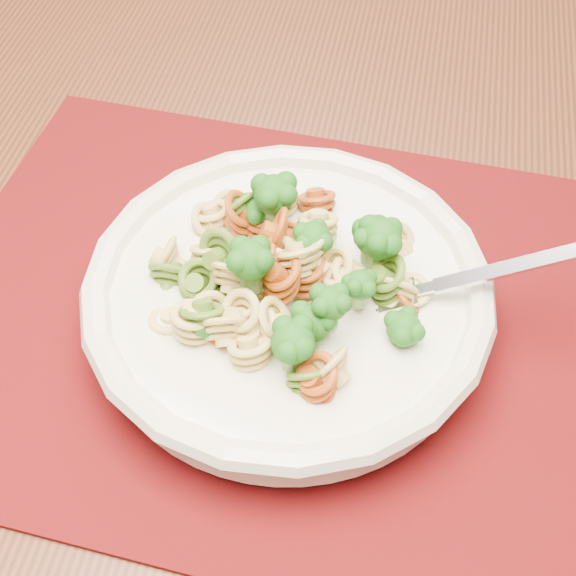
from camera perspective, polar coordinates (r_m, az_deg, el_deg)
The scene contains 5 objects.
dining_table at distance 0.76m, azimuth 1.84°, elevation 1.73°, with size 1.46×1.22×0.76m.
placemat at distance 0.57m, azimuth -0.80°, elevation -1.83°, with size 0.50×0.39×0.00m, color #4C030E.
pasta_bowl at distance 0.54m, azimuth 0.00°, elevation -0.61°, with size 0.28×0.28×0.05m.
pasta_broccoli_heap at distance 0.53m, azimuth 0.00°, elevation 0.41°, with size 0.23×0.23×0.06m, color #CABE64, non-canonical shape.
fork at distance 0.53m, azimuth 7.75°, elevation -0.55°, with size 0.19×0.02×0.01m, color silver, non-canonical shape.
Camera 1 is at (0.33, -0.46, 1.21)m, focal length 50.00 mm.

